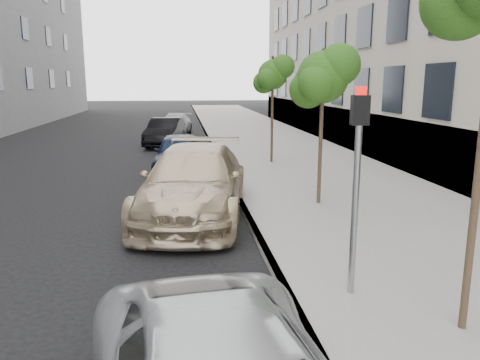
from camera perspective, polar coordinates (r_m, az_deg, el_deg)
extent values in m
cube|color=gray|center=(28.27, 2.33, 5.38)|extent=(6.40, 72.00, 0.14)
cube|color=#9E9B93|center=(27.92, -4.03, 5.28)|extent=(0.15, 72.00, 0.14)
sphere|color=#1F4E14|center=(6.43, 25.21, 19.14)|extent=(0.91, 0.91, 0.91)
cylinder|color=#38281C|center=(12.29, 9.85, 6.26)|extent=(0.10, 0.10, 3.96)
sphere|color=#1F4E14|center=(12.23, 10.07, 12.24)|extent=(1.31, 1.31, 1.31)
sphere|color=#1F4E14|center=(12.16, 12.03, 13.58)|extent=(1.05, 1.05, 1.05)
sphere|color=#1F4E14|center=(12.39, 8.32, 10.90)|extent=(0.98, 0.98, 0.98)
cylinder|color=#38281C|center=(18.58, 3.94, 8.51)|extent=(0.10, 0.10, 4.11)
sphere|color=#1F4E14|center=(18.54, 4.00, 12.69)|extent=(1.14, 1.14, 1.14)
sphere|color=#1F4E14|center=(18.43, 5.24, 13.61)|extent=(0.91, 0.91, 0.91)
sphere|color=#1F4E14|center=(18.73, 2.92, 11.78)|extent=(0.86, 0.86, 0.86)
cylinder|color=#939699|center=(7.12, 13.81, -3.77)|extent=(0.10, 0.10, 2.55)
cube|color=black|center=(6.88, 14.43, 8.25)|extent=(0.25, 0.20, 0.42)
cube|color=red|center=(6.87, 14.55, 10.49)|extent=(0.15, 0.11, 0.12)
imported|color=#C4AD8B|center=(11.62, -5.63, -0.27)|extent=(3.33, 6.21, 1.71)
imported|color=black|center=(17.22, -7.41, 3.23)|extent=(2.01, 4.35, 1.44)
imported|color=black|center=(24.78, -9.09, 5.80)|extent=(2.22, 4.50, 1.42)
imported|color=gray|center=(29.72, -7.89, 6.71)|extent=(2.39, 4.63, 1.28)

